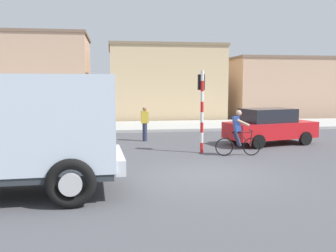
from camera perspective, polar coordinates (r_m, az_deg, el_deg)
The scene contains 10 objects.
ground_plane at distance 11.58m, azimuth 6.49°, elevation -7.19°, with size 120.00×120.00×0.00m, color #4C4C51.
sidewalk_far at distance 23.83m, azimuth -1.34°, elevation 0.01°, with size 80.00×5.00×0.16m, color #ADADA8.
truck_foreground at distance 9.90m, azimuth -23.20°, elevation -0.16°, with size 5.53×3.03×2.90m.
cyclist at distance 14.57m, azimuth 10.35°, elevation -1.01°, with size 1.73×0.50×1.72m.
traffic_light_pole at distance 14.96m, azimuth 5.02°, elevation 3.88°, with size 0.24×0.43×3.20m.
car_red_near at distance 17.66m, azimuth 14.85°, elevation -0.01°, with size 4.29×2.63×1.60m.
pedestrian_near_kerb at distance 18.06m, azimuth -3.47°, elevation 0.42°, with size 0.34×0.22×1.62m.
building_corner_left at distance 31.05m, azimuth -21.57°, elevation 6.72°, with size 10.73×7.08×6.30m.
building_mid_block at distance 30.14m, azimuth -0.64°, elevation 6.46°, with size 8.41×7.21×5.54m.
building_corner_right at distance 32.93m, azimuth 15.92°, elevation 5.56°, with size 7.96×5.47×4.80m.
Camera 1 is at (-2.93, -10.87, 2.69)m, focal length 41.06 mm.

